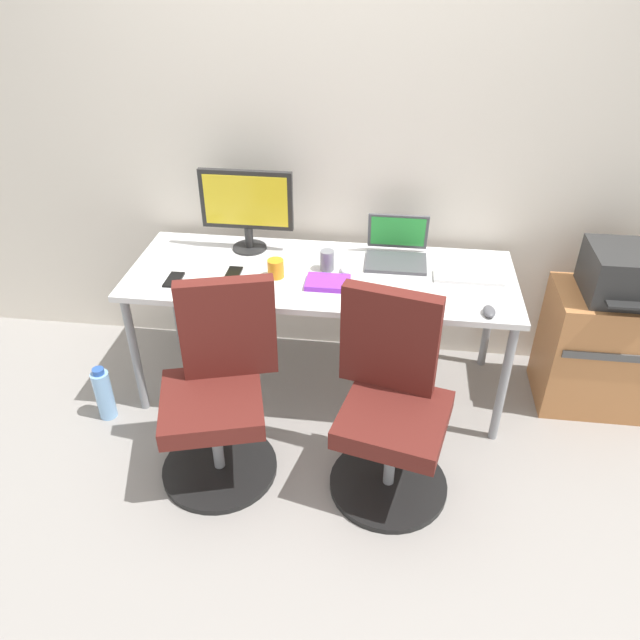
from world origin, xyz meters
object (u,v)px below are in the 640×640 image
(office_chair_right, at_px, (391,408))
(desktop_monitor, at_px, (247,205))
(printer, at_px, (628,274))
(side_cabinet, at_px, (604,349))
(water_bottle_on_floor, at_px, (104,394))
(open_laptop, at_px, (397,250))
(coffee_mug, at_px, (276,269))
(office_chair_left, at_px, (219,394))

(office_chair_right, relative_size, desktop_monitor, 1.96)
(printer, distance_m, desktop_monitor, 1.90)
(side_cabinet, xyz_separation_m, desktop_monitor, (-1.88, 0.15, 0.64))
(printer, bearing_deg, water_bottle_on_floor, -169.74)
(office_chair_right, bearing_deg, open_laptop, 91.13)
(printer, xyz_separation_m, desktop_monitor, (-1.88, 0.15, 0.19))
(office_chair_right, xyz_separation_m, coffee_mug, (-0.60, 0.56, 0.34))
(office_chair_left, distance_m, coffee_mug, 0.68)
(printer, distance_m, open_laptop, 1.11)
(open_laptop, bearing_deg, desktop_monitor, 178.30)
(water_bottle_on_floor, bearing_deg, side_cabinet, 10.28)
(office_chair_left, relative_size, open_laptop, 3.03)
(desktop_monitor, distance_m, coffee_mug, 0.40)
(office_chair_right, distance_m, desktop_monitor, 1.28)
(side_cabinet, relative_size, printer, 1.65)
(office_chair_left, xyz_separation_m, office_chair_right, (0.76, 0.00, 0.00))
(water_bottle_on_floor, bearing_deg, open_laptop, 22.10)
(office_chair_right, height_order, coffee_mug, office_chair_right)
(water_bottle_on_floor, xyz_separation_m, coffee_mug, (0.86, 0.33, 0.62))
(water_bottle_on_floor, xyz_separation_m, open_laptop, (1.45, 0.59, 0.62))
(office_chair_right, height_order, open_laptop, same)
(water_bottle_on_floor, height_order, open_laptop, open_laptop)
(open_laptop, xyz_separation_m, coffee_mug, (-0.58, -0.26, -0.01))
(side_cabinet, distance_m, open_laptop, 1.19)
(coffee_mug, bearing_deg, side_cabinet, 4.55)
(side_cabinet, height_order, printer, printer)
(desktop_monitor, relative_size, open_laptop, 1.55)
(office_chair_left, distance_m, open_laptop, 1.17)
(office_chair_left, relative_size, side_cabinet, 1.43)
(side_cabinet, xyz_separation_m, printer, (0.00, -0.00, 0.45))
(side_cabinet, bearing_deg, water_bottle_on_floor, -169.72)
(office_chair_right, relative_size, open_laptop, 3.03)
(water_bottle_on_floor, bearing_deg, printer, 10.26)
(office_chair_right, height_order, side_cabinet, office_chair_right)
(office_chair_left, relative_size, office_chair_right, 1.00)
(side_cabinet, bearing_deg, printer, -90.00)
(desktop_monitor, xyz_separation_m, coffee_mug, (0.20, -0.28, -0.20))
(desktop_monitor, bearing_deg, coffee_mug, -55.23)
(office_chair_left, relative_size, coffee_mug, 10.22)
(coffee_mug, bearing_deg, office_chair_right, -43.20)
(water_bottle_on_floor, distance_m, coffee_mug, 1.11)
(water_bottle_on_floor, bearing_deg, desktop_monitor, 42.47)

